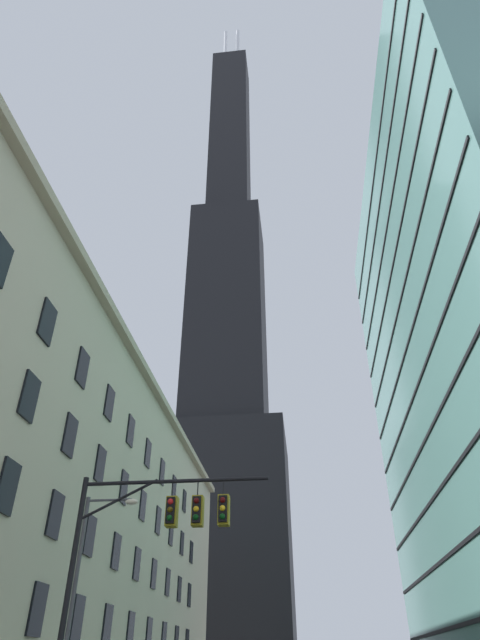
% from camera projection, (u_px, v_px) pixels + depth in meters
% --- Properties ---
extents(station_building, '(14.82, 65.44, 22.98)m').
position_uv_depth(station_building, '(46.00, 516.00, 40.54)').
color(station_building, '#BCAF93').
rests_on(station_building, ground).
extents(dark_skyscraper, '(25.67, 25.67, 206.51)m').
position_uv_depth(dark_skyscraper, '(227.00, 364.00, 123.18)').
color(dark_skyscraper, black).
rests_on(dark_skyscraper, ground).
extents(traffic_signal_mast, '(7.03, 0.63, 7.56)m').
position_uv_depth(traffic_signal_mast, '(159.00, 533.00, 18.55)').
color(traffic_signal_mast, black).
rests_on(traffic_signal_mast, sidewalk_left).
extents(street_lamppost, '(2.33, 0.32, 7.79)m').
position_uv_depth(street_lamppost, '(84.00, 577.00, 21.23)').
color(street_lamppost, '#47474C').
rests_on(street_lamppost, sidewalk_left).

